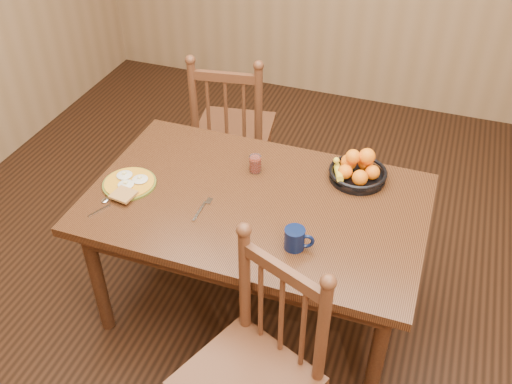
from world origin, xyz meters
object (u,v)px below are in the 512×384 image
(dining_table, at_px, (256,214))
(chair_far, at_px, (233,130))
(chair_near, at_px, (254,373))
(coffee_mug, at_px, (296,239))
(fruit_bowl, at_px, (358,170))
(breakfast_plate, at_px, (129,183))

(dining_table, relative_size, chair_far, 1.52)
(chair_far, xyz_separation_m, chair_near, (0.73, -1.63, -0.01))
(coffee_mug, bearing_deg, dining_table, 137.35)
(chair_far, height_order, chair_near, chair_far)
(coffee_mug, distance_m, fruit_bowl, 0.60)
(chair_far, xyz_separation_m, fruit_bowl, (0.89, -0.56, 0.29))
(dining_table, distance_m, breakfast_plate, 0.64)
(breakfast_plate, bearing_deg, dining_table, 9.16)
(chair_near, relative_size, breakfast_plate, 3.55)
(breakfast_plate, xyz_separation_m, fruit_bowl, (1.04, 0.43, 0.04))
(dining_table, bearing_deg, coffee_mug, -42.65)
(breakfast_plate, height_order, coffee_mug, coffee_mug)
(chair_far, distance_m, coffee_mug, 1.39)
(coffee_mug, bearing_deg, chair_far, 123.18)
(breakfast_plate, distance_m, fruit_bowl, 1.13)
(dining_table, xyz_separation_m, chair_near, (0.25, -0.74, -0.16))
(chair_near, distance_m, fruit_bowl, 1.12)
(breakfast_plate, distance_m, coffee_mug, 0.91)
(chair_far, bearing_deg, dining_table, 108.80)
(coffee_mug, xyz_separation_m, fruit_bowl, (0.15, 0.58, 0.00))
(chair_near, xyz_separation_m, fruit_bowl, (0.16, 1.07, 0.29))
(coffee_mug, bearing_deg, fruit_bowl, 75.56)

